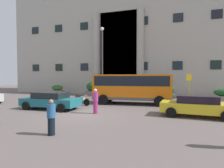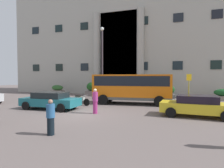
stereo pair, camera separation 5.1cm
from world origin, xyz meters
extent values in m
cube|color=#665A56|center=(0.00, 0.00, -0.06)|extent=(80.00, 64.00, 0.12)
cube|color=#ADA99D|center=(0.00, 17.50, 8.70)|extent=(36.45, 9.00, 17.39)
cube|color=black|center=(-1.26, 13.06, 5.57)|extent=(5.07, 0.12, 11.13)
cylinder|color=#ABA69C|center=(-4.26, 12.75, 5.57)|extent=(0.94, 0.94, 11.13)
cylinder|color=#ADA89C|center=(1.75, 12.75, 5.57)|extent=(0.94, 0.94, 11.13)
cube|color=black|center=(-14.58, 12.96, 3.83)|extent=(1.17, 0.08, 1.04)
cube|color=black|center=(-10.41, 12.96, 3.83)|extent=(1.17, 0.08, 1.04)
cube|color=black|center=(-6.25, 12.96, 3.83)|extent=(1.17, 0.08, 1.04)
cube|color=black|center=(2.08, 12.96, 3.83)|extent=(1.17, 0.08, 1.04)
cube|color=black|center=(6.25, 12.96, 3.83)|extent=(1.17, 0.08, 1.04)
cube|color=black|center=(10.41, 12.96, 3.83)|extent=(1.17, 0.08, 1.04)
cube|color=black|center=(-14.58, 12.96, 9.57)|extent=(1.17, 0.08, 1.04)
cube|color=black|center=(-10.41, 12.96, 9.57)|extent=(1.17, 0.08, 1.04)
cube|color=black|center=(-6.25, 12.96, 9.57)|extent=(1.17, 0.08, 1.04)
cube|color=black|center=(2.08, 12.96, 9.57)|extent=(1.17, 0.08, 1.04)
cube|color=black|center=(6.25, 12.96, 9.57)|extent=(1.17, 0.08, 1.04)
cube|color=black|center=(10.41, 12.96, 9.57)|extent=(1.17, 0.08, 1.04)
cube|color=orange|center=(2.23, 5.50, 1.56)|extent=(7.03, 3.02, 2.21)
cube|color=black|center=(2.23, 5.50, 2.10)|extent=(6.63, 3.01, 0.85)
cube|color=black|center=(5.57, 5.79, 1.92)|extent=(0.24, 2.05, 1.07)
cube|color=#4C4D4A|center=(2.23, 5.50, 0.57)|extent=(7.04, 3.06, 0.24)
cylinder|color=black|center=(4.51, 6.92, 0.45)|extent=(0.92, 0.36, 0.90)
cylinder|color=black|center=(4.72, 4.49, 0.45)|extent=(0.92, 0.36, 0.90)
cylinder|color=black|center=(-0.26, 6.51, 0.45)|extent=(0.92, 0.36, 0.90)
cylinder|color=black|center=(-0.05, 4.08, 0.45)|extent=(0.92, 0.36, 0.90)
cylinder|color=#97981D|center=(7.17, 7.45, 1.33)|extent=(0.08, 0.08, 2.66)
cube|color=yellow|center=(7.17, 7.42, 2.41)|extent=(0.44, 0.03, 0.60)
cube|color=gray|center=(1.66, 10.36, 0.28)|extent=(1.52, 0.92, 0.55)
ellipsoid|color=#335E3B|center=(1.66, 10.36, 1.04)|extent=(1.46, 0.83, 0.97)
cube|color=gray|center=(10.73, 10.56, 0.24)|extent=(1.97, 0.86, 0.47)
ellipsoid|color=#194D21|center=(10.73, 10.56, 0.84)|extent=(1.89, 0.78, 0.74)
cube|color=#695F5C|center=(-4.07, 10.55, 0.32)|extent=(1.42, 0.90, 0.65)
ellipsoid|color=#1B4A1B|center=(-4.07, 10.55, 1.19)|extent=(1.36, 0.81, 1.09)
cube|color=slate|center=(5.24, 10.88, 0.25)|extent=(1.52, 0.86, 0.50)
ellipsoid|color=#1C4D1E|center=(5.24, 10.88, 1.02)|extent=(1.46, 0.77, 1.04)
cube|color=gray|center=(-9.23, 10.73, 0.30)|extent=(1.79, 0.81, 0.60)
ellipsoid|color=#2A5626|center=(-9.23, 10.73, 0.96)|extent=(1.72, 0.73, 0.72)
cube|color=#1B646F|center=(-3.12, 0.83, 0.56)|extent=(4.42, 1.85, 0.58)
cube|color=black|center=(-3.12, 0.83, 1.07)|extent=(2.39, 1.62, 0.45)
cylinder|color=black|center=(-1.62, 1.75, 0.31)|extent=(0.62, 0.20, 0.62)
cylinder|color=black|center=(-1.61, -0.07, 0.31)|extent=(0.62, 0.20, 0.62)
cylinder|color=black|center=(-4.62, 1.73, 0.31)|extent=(0.62, 0.20, 0.62)
cylinder|color=black|center=(-4.61, -0.09, 0.31)|extent=(0.62, 0.20, 0.62)
cube|color=gold|center=(7.21, 1.29, 0.57)|extent=(4.43, 2.04, 0.60)
cube|color=black|center=(7.21, 1.29, 1.10)|extent=(2.44, 1.69, 0.45)
cylinder|color=black|center=(8.74, 2.04, 0.31)|extent=(0.63, 0.25, 0.62)
cylinder|color=black|center=(5.81, 2.26, 0.31)|extent=(0.63, 0.25, 0.62)
cylinder|color=black|center=(5.68, 0.54, 0.31)|extent=(0.63, 0.25, 0.62)
cylinder|color=black|center=(-1.19, 3.11, 0.30)|extent=(0.61, 0.22, 0.60)
cylinder|color=black|center=(-2.65, 3.41, 0.30)|extent=(0.61, 0.24, 0.60)
cube|color=#ACBCB4|center=(-1.92, 3.26, 0.58)|extent=(0.98, 0.43, 0.32)
cube|color=black|center=(-2.09, 3.30, 0.76)|extent=(0.55, 0.30, 0.12)
cylinder|color=#A5A5A8|center=(-1.30, 3.14, 0.88)|extent=(0.14, 0.54, 0.03)
cylinder|color=black|center=(0.87, -4.63, 0.38)|extent=(0.30, 0.30, 0.75)
cylinder|color=#285888|center=(0.87, -4.63, 1.04)|extent=(0.36, 0.36, 0.58)
sphere|color=#9B6B56|center=(0.87, -4.63, 1.43)|extent=(0.20, 0.20, 0.20)
cylinder|color=#98296B|center=(0.83, 0.26, 0.41)|extent=(0.30, 0.30, 0.82)
cylinder|color=#9B2F74|center=(0.83, 0.26, 1.14)|extent=(0.36, 0.36, 0.63)
sphere|color=beige|center=(0.83, 0.26, 1.56)|extent=(0.22, 0.22, 0.22)
cylinder|color=#3E353B|center=(-1.78, 8.36, 3.78)|extent=(0.18, 0.18, 7.57)
sphere|color=white|center=(-1.78, 8.36, 7.75)|extent=(0.40, 0.40, 0.40)
camera|label=1|loc=(5.78, -11.41, 2.50)|focal=30.36mm
camera|label=2|loc=(5.83, -11.40, 2.50)|focal=30.36mm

